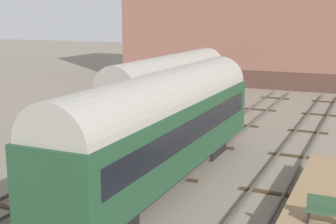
# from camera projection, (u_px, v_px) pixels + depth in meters

# --- Properties ---
(ground_plane) EXTENTS (200.00, 200.00, 0.00)m
(ground_plane) POSITION_uv_depth(u_px,v_px,m) (144.00, 201.00, 19.83)
(ground_plane) COLOR slate
(track_left) EXTENTS (2.60, 60.00, 0.26)m
(track_left) POSITION_uv_depth(u_px,v_px,m) (55.00, 182.00, 21.68)
(track_left) COLOR #4C4742
(track_left) RESTS_ON ground
(track_middle) EXTENTS (2.60, 60.00, 0.26)m
(track_middle) POSITION_uv_depth(u_px,v_px,m) (144.00, 198.00, 19.81)
(track_middle) COLOR #4C4742
(track_middle) RESTS_ON ground
(track_right) EXTENTS (2.60, 60.00, 0.26)m
(track_right) POSITION_uv_depth(u_px,v_px,m) (252.00, 217.00, 17.93)
(track_right) COLOR #4C4742
(track_right) RESTS_ON ground
(train_car_maroon) EXTENTS (2.90, 15.85, 5.01)m
(train_car_maroon) POSITION_uv_depth(u_px,v_px,m) (170.00, 86.00, 32.89)
(train_car_maroon) COLOR black
(train_car_maroon) RESTS_ON ground
(train_car_green) EXTENTS (2.98, 16.64, 5.30)m
(train_car_green) POSITION_uv_depth(u_px,v_px,m) (165.00, 121.00, 21.09)
(train_car_green) COLOR black
(train_car_green) RESTS_ON ground
(station_platform) EXTENTS (2.79, 13.16, 1.09)m
(station_platform) POSITION_uv_depth(u_px,v_px,m) (326.00, 212.00, 16.31)
(station_platform) COLOR #8C704C
(station_platform) RESTS_ON ground
(bench) EXTENTS (1.40, 0.40, 0.91)m
(bench) POSITION_uv_depth(u_px,v_px,m) (328.00, 210.00, 15.05)
(bench) COLOR #2D4C33
(bench) RESTS_ON station_platform
(person_worker) EXTENTS (0.32, 0.32, 1.75)m
(person_worker) POSITION_uv_depth(u_px,v_px,m) (49.00, 202.00, 17.06)
(person_worker) COLOR #282833
(person_worker) RESTS_ON ground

